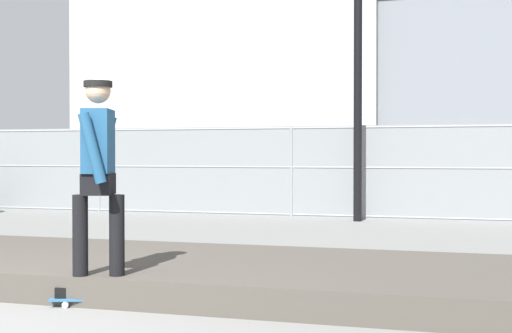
{
  "coord_description": "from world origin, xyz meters",
  "views": [
    {
      "loc": [
        3.41,
        -4.38,
        1.28
      ],
      "look_at": [
        0.51,
        5.4,
        1.11
      ],
      "focal_mm": 49.96,
      "sensor_mm": 36.0,
      "label": 1
    }
  ],
  "objects_px": {
    "parked_car_near": "(160,171)",
    "skater": "(98,172)",
    "skateboard": "(99,299)",
    "parked_car_mid": "(377,173)"
  },
  "relations": [
    {
      "from": "parked_car_near",
      "to": "skater",
      "type": "bearing_deg",
      "value": -68.04
    },
    {
      "from": "parked_car_near",
      "to": "parked_car_mid",
      "type": "relative_size",
      "value": 1.01
    },
    {
      "from": "parked_car_near",
      "to": "skateboard",
      "type": "bearing_deg",
      "value": -68.04
    },
    {
      "from": "skater",
      "to": "parked_car_mid",
      "type": "xyz_separation_m",
      "value": [
        0.9,
        11.83,
        -0.3
      ]
    },
    {
      "from": "skater",
      "to": "parked_car_near",
      "type": "distance_m",
      "value": 12.86
    },
    {
      "from": "skateboard",
      "to": "parked_car_mid",
      "type": "distance_m",
      "value": 11.89
    },
    {
      "from": "skateboard",
      "to": "parked_car_near",
      "type": "bearing_deg",
      "value": 111.96
    },
    {
      "from": "skater",
      "to": "parked_car_mid",
      "type": "height_order",
      "value": "skater"
    },
    {
      "from": "skater",
      "to": "parked_car_near",
      "type": "relative_size",
      "value": 0.41
    },
    {
      "from": "parked_car_mid",
      "to": "skater",
      "type": "bearing_deg",
      "value": -94.34
    }
  ]
}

